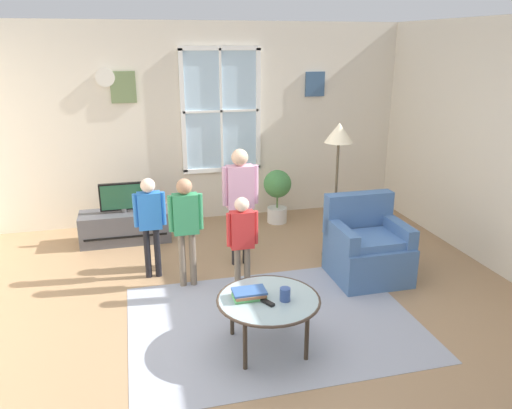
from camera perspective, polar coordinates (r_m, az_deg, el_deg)
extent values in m
cube|color=#9E7A56|center=(4.81, -0.45, -12.37)|extent=(6.23, 6.13, 0.02)
cube|color=beige|center=(7.00, -6.07, 9.17)|extent=(5.63, 0.12, 2.70)
cube|color=silver|center=(6.95, -4.04, 10.65)|extent=(1.05, 0.02, 1.65)
cube|color=white|center=(6.87, -4.17, 17.45)|extent=(1.11, 0.04, 0.06)
cube|color=white|center=(7.08, -3.87, 4.02)|extent=(1.11, 0.04, 0.06)
cube|color=white|center=(6.85, -8.39, 10.41)|extent=(0.06, 0.04, 1.65)
cube|color=white|center=(7.04, 0.25, 10.79)|extent=(0.06, 0.04, 1.65)
cube|color=white|center=(6.93, -4.01, 10.63)|extent=(0.03, 0.04, 1.65)
cube|color=white|center=(6.93, -4.01, 10.63)|extent=(1.05, 0.04, 0.03)
cube|color=#667A4C|center=(6.79, -14.98, 12.86)|extent=(0.32, 0.03, 0.40)
cube|color=#38567A|center=(7.26, 6.77, 13.55)|extent=(0.28, 0.03, 0.34)
cylinder|color=silver|center=(6.78, -16.91, 13.77)|extent=(0.24, 0.04, 0.24)
cube|color=#999EAD|center=(4.66, 1.96, -13.24)|extent=(2.57, 1.94, 0.01)
cube|color=#4C4C51|center=(6.54, -14.73, -2.45)|extent=(1.11, 0.43, 0.39)
cube|color=black|center=(6.35, -14.68, -3.64)|extent=(1.00, 0.02, 0.02)
cylinder|color=#4C4C4C|center=(6.46, -14.88, -0.62)|extent=(0.08, 0.08, 0.05)
cube|color=black|center=(6.41, -15.01, 0.90)|extent=(0.57, 0.05, 0.35)
cube|color=#1E4C33|center=(6.38, -15.01, 0.83)|extent=(0.53, 0.01, 0.31)
cube|color=#476B9E|center=(5.49, 12.71, -6.21)|extent=(0.76, 0.72, 0.42)
cube|color=#476B9E|center=(5.58, 11.65, -0.92)|extent=(0.76, 0.16, 0.45)
cube|color=#476B9E|center=(5.23, 9.80, -3.54)|extent=(0.12, 0.65, 0.20)
cube|color=#476B9E|center=(5.52, 15.91, -2.85)|extent=(0.12, 0.65, 0.20)
cube|color=#4D73AA|center=(5.35, 13.13, -3.98)|extent=(0.61, 0.50, 0.08)
cylinder|color=#99B2B7|center=(4.11, 1.39, -10.82)|extent=(0.83, 0.83, 0.02)
torus|color=#3F3328|center=(4.11, 1.39, -10.82)|extent=(0.85, 0.85, 0.02)
cylinder|color=#33281E|center=(4.38, -2.77, -12.23)|extent=(0.04, 0.04, 0.43)
cylinder|color=#33281E|center=(4.49, 3.63, -11.43)|extent=(0.04, 0.04, 0.43)
cylinder|color=#33281E|center=(3.97, -1.26, -15.80)|extent=(0.04, 0.04, 0.43)
cylinder|color=#33281E|center=(4.09, 5.84, -14.76)|extent=(0.04, 0.04, 0.43)
cube|color=#5DC76E|center=(4.11, -0.78, -10.47)|extent=(0.26, 0.16, 0.03)
cube|color=#8E5C3D|center=(4.10, -0.79, -10.15)|extent=(0.25, 0.18, 0.02)
cube|color=#345796|center=(4.09, -0.79, -9.89)|extent=(0.27, 0.17, 0.02)
cylinder|color=#334C8C|center=(4.06, 3.35, -10.24)|extent=(0.09, 0.09, 0.11)
cube|color=black|center=(4.03, 1.30, -11.14)|extent=(0.10, 0.14, 0.02)
cylinder|color=#726656|center=(4.97, -2.13, -7.76)|extent=(0.06, 0.06, 0.52)
cylinder|color=#726656|center=(4.99, -1.02, -7.64)|extent=(0.06, 0.06, 0.52)
cube|color=red|center=(4.80, -1.62, -2.90)|extent=(0.23, 0.12, 0.37)
sphere|color=beige|center=(4.71, -1.65, 0.00)|extent=(0.14, 0.14, 0.14)
cylinder|color=red|center=(4.75, -3.13, -2.92)|extent=(0.05, 0.05, 0.33)
cylinder|color=red|center=(4.80, -0.03, -2.64)|extent=(0.05, 0.05, 0.33)
cylinder|color=black|center=(5.63, -2.42, -3.69)|extent=(0.08, 0.08, 0.68)
cylinder|color=black|center=(5.65, -1.15, -3.57)|extent=(0.08, 0.08, 0.68)
cube|color=#DB9EBC|center=(5.45, -1.84, 2.02)|extent=(0.29, 0.15, 0.48)
sphere|color=#D8AD8C|center=(5.37, -1.88, 5.42)|extent=(0.18, 0.18, 0.18)
cylinder|color=#DB9EBC|center=(5.39, -3.58, 2.08)|extent=(0.06, 0.06, 0.43)
cylinder|color=#DB9EBC|center=(5.46, -0.04, 2.33)|extent=(0.06, 0.06, 0.43)
cylinder|color=#726656|center=(5.21, -8.45, -6.31)|extent=(0.07, 0.07, 0.58)
cylinder|color=#726656|center=(5.22, -7.24, -6.20)|extent=(0.07, 0.07, 0.58)
cube|color=#338C59|center=(5.03, -8.09, -1.07)|extent=(0.25, 0.13, 0.41)
sphere|color=#A87A5B|center=(4.94, -8.23, 2.06)|extent=(0.16, 0.16, 0.16)
cylinder|color=#338C59|center=(4.99, -9.76, -1.05)|extent=(0.05, 0.05, 0.37)
cylinder|color=#338C59|center=(5.02, -6.40, -0.79)|extent=(0.05, 0.05, 0.37)
cylinder|color=black|center=(5.47, -12.33, -5.47)|extent=(0.07, 0.07, 0.56)
cylinder|color=black|center=(5.47, -11.23, -5.39)|extent=(0.07, 0.07, 0.56)
cube|color=blue|center=(5.30, -12.11, -0.69)|extent=(0.24, 0.13, 0.40)
sphere|color=beige|center=(5.22, -12.31, 2.15)|extent=(0.15, 0.15, 0.15)
cylinder|color=blue|center=(5.27, -13.65, -0.68)|extent=(0.05, 0.05, 0.36)
cylinder|color=blue|center=(5.28, -10.58, -0.44)|extent=(0.05, 0.05, 0.36)
cylinder|color=silver|center=(7.02, 2.42, -1.18)|extent=(0.28, 0.28, 0.21)
cylinder|color=#4C7238|center=(6.96, 2.44, 0.25)|extent=(0.02, 0.02, 0.15)
sphere|color=#448545|center=(6.88, 2.47, 2.39)|extent=(0.38, 0.38, 0.38)
cylinder|color=black|center=(6.03, 8.78, -5.69)|extent=(0.26, 0.26, 0.03)
cylinder|color=brown|center=(5.79, 9.10, 0.43)|extent=(0.03, 0.03, 1.38)
cone|color=beige|center=(5.61, 9.50, 8.13)|extent=(0.32, 0.32, 0.22)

